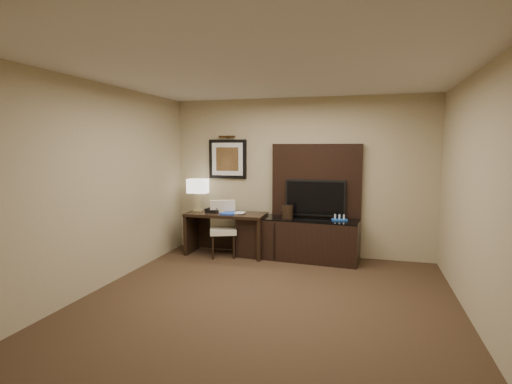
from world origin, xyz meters
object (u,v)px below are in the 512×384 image
(ice_bucket, at_px, (287,212))
(minibar_tray, at_px, (339,218))
(credenza, at_px, (297,239))
(table_lamp, at_px, (198,194))
(desk_chair, at_px, (223,230))
(desk, at_px, (226,234))
(desk_phone, at_px, (213,209))
(tv, at_px, (315,198))

(ice_bucket, height_order, minibar_tray, ice_bucket)
(credenza, height_order, table_lamp, table_lamp)
(desk_chair, relative_size, ice_bucket, 4.22)
(credenza, bearing_deg, ice_bucket, -163.67)
(desk, distance_m, desk_chair, 0.15)
(ice_bucket, bearing_deg, desk_chair, -172.09)
(ice_bucket, distance_m, minibar_tray, 0.85)
(desk, distance_m, desk_phone, 0.49)
(credenza, distance_m, minibar_tray, 0.78)
(desk, xyz_separation_m, credenza, (1.24, 0.06, -0.02))
(desk, height_order, desk_chair, desk_chair)
(tv, xyz_separation_m, minibar_tray, (0.42, -0.18, -0.29))
(tv, xyz_separation_m, table_lamp, (-2.06, -0.15, 0.02))
(credenza, distance_m, desk_phone, 1.55)
(desk_chair, bearing_deg, credenza, -12.93)
(desk, xyz_separation_m, tv, (1.50, 0.24, 0.65))
(desk, distance_m, tv, 1.66)
(desk_phone, bearing_deg, table_lamp, 170.57)
(desk_chair, bearing_deg, table_lamp, 137.56)
(credenza, xyz_separation_m, desk_phone, (-1.48, -0.06, 0.44))
(credenza, height_order, desk_phone, desk_phone)
(credenza, bearing_deg, desk_chair, -167.28)
(credenza, bearing_deg, minibar_tray, 3.72)
(desk, height_order, table_lamp, table_lamp)
(desk, xyz_separation_m, ice_bucket, (1.07, 0.03, 0.43))
(desk_chair, distance_m, desk_phone, 0.42)
(table_lamp, bearing_deg, desk, -9.12)
(credenza, relative_size, minibar_tray, 8.13)
(tv, relative_size, desk_phone, 4.58)
(desk_chair, xyz_separation_m, desk_phone, (-0.23, 0.13, 0.33))
(credenza, height_order, tv, tv)
(credenza, bearing_deg, tv, 37.72)
(tv, distance_m, table_lamp, 2.07)
(table_lamp, height_order, ice_bucket, table_lamp)
(table_lamp, bearing_deg, tv, 4.16)
(credenza, xyz_separation_m, table_lamp, (-1.80, 0.03, 0.70))
(desk_chair, xyz_separation_m, ice_bucket, (1.08, 0.15, 0.34))
(desk_chair, distance_m, table_lamp, 0.83)
(desk_phone, distance_m, ice_bucket, 1.31)
(desk, relative_size, credenza, 0.68)
(credenza, relative_size, desk_phone, 9.16)
(tv, relative_size, table_lamp, 1.63)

